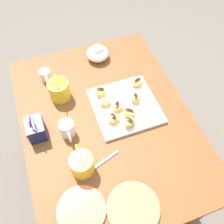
{
  "coord_description": "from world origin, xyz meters",
  "views": [
    {
      "loc": [
        -0.56,
        0.17,
        1.63
      ],
      "look_at": [
        0.01,
        -0.03,
        0.74
      ],
      "focal_mm": 39.79,
      "sensor_mm": 36.0,
      "label": 1
    }
  ],
  "objects_px": {
    "beignet_1": "(117,107)",
    "beignet_6": "(137,82)",
    "dining_table": "(107,134)",
    "beignet_5": "(130,123)",
    "beignet_7": "(113,119)",
    "cream_pitcher_white": "(67,129)",
    "coffee_mug_yellow_left": "(82,164)",
    "saucer_coral_left": "(82,210)",
    "saucer_coral_right": "(133,208)",
    "beignet_3": "(100,92)",
    "coffee_mug_yellow_right": "(59,89)",
    "beignet_0": "(105,102)",
    "pastry_plate_square": "(125,106)",
    "beignet_4": "(135,99)",
    "beignet_2": "(129,112)",
    "chocolate_sauce_pitcher": "(46,75)",
    "ice_cream_bowl": "(98,53)",
    "sugar_caddy": "(36,129)"
  },
  "relations": [
    {
      "from": "beignet_1",
      "to": "beignet_6",
      "type": "height_order",
      "value": "beignet_6"
    },
    {
      "from": "chocolate_sauce_pitcher",
      "to": "beignet_0",
      "type": "distance_m",
      "value": 0.33
    },
    {
      "from": "cream_pitcher_white",
      "to": "beignet_4",
      "type": "xyz_separation_m",
      "value": [
        0.05,
        -0.32,
        -0.0
      ]
    },
    {
      "from": "pastry_plate_square",
      "to": "cream_pitcher_white",
      "type": "distance_m",
      "value": 0.28
    },
    {
      "from": "coffee_mug_yellow_left",
      "to": "beignet_1",
      "type": "height_order",
      "value": "coffee_mug_yellow_left"
    },
    {
      "from": "coffee_mug_yellow_right",
      "to": "chocolate_sauce_pitcher",
      "type": "xyz_separation_m",
      "value": [
        0.12,
        0.04,
        -0.02
      ]
    },
    {
      "from": "saucer_coral_right",
      "to": "beignet_1",
      "type": "height_order",
      "value": "beignet_1"
    },
    {
      "from": "coffee_mug_yellow_left",
      "to": "pastry_plate_square",
      "type": "bearing_deg",
      "value": -49.87
    },
    {
      "from": "saucer_coral_left",
      "to": "saucer_coral_right",
      "type": "bearing_deg",
      "value": -107.15
    },
    {
      "from": "dining_table",
      "to": "coffee_mug_yellow_right",
      "type": "bearing_deg",
      "value": 39.85
    },
    {
      "from": "sugar_caddy",
      "to": "saucer_coral_right",
      "type": "height_order",
      "value": "sugar_caddy"
    },
    {
      "from": "pastry_plate_square",
      "to": "chocolate_sauce_pitcher",
      "type": "distance_m",
      "value": 0.41
    },
    {
      "from": "saucer_coral_left",
      "to": "coffee_mug_yellow_right",
      "type": "bearing_deg",
      "value": -5.05
    },
    {
      "from": "beignet_0",
      "to": "beignet_3",
      "type": "xyz_separation_m",
      "value": [
        0.06,
        0.0,
        0.0
      ]
    },
    {
      "from": "cream_pitcher_white",
      "to": "beignet_7",
      "type": "xyz_separation_m",
      "value": [
        -0.01,
        -0.19,
        -0.01
      ]
    },
    {
      "from": "beignet_0",
      "to": "beignet_3",
      "type": "height_order",
      "value": "beignet_3"
    },
    {
      "from": "beignet_7",
      "to": "saucer_coral_left",
      "type": "bearing_deg",
      "value": 143.32
    },
    {
      "from": "chocolate_sauce_pitcher",
      "to": "beignet_4",
      "type": "height_order",
      "value": "chocolate_sauce_pitcher"
    },
    {
      "from": "dining_table",
      "to": "ice_cream_bowl",
      "type": "bearing_deg",
      "value": -12.0
    },
    {
      "from": "ice_cream_bowl",
      "to": "sugar_caddy",
      "type": "bearing_deg",
      "value": 132.92
    },
    {
      "from": "beignet_5",
      "to": "beignet_7",
      "type": "xyz_separation_m",
      "value": [
        0.04,
        0.06,
        -0.0
      ]
    },
    {
      "from": "saucer_coral_right",
      "to": "beignet_4",
      "type": "distance_m",
      "value": 0.46
    },
    {
      "from": "saucer_coral_right",
      "to": "beignet_0",
      "type": "bearing_deg",
      "value": -6.18
    },
    {
      "from": "cream_pitcher_white",
      "to": "saucer_coral_left",
      "type": "bearing_deg",
      "value": 174.32
    },
    {
      "from": "beignet_2",
      "to": "beignet_4",
      "type": "relative_size",
      "value": 1.26
    },
    {
      "from": "beignet_1",
      "to": "beignet_5",
      "type": "bearing_deg",
      "value": -168.65
    },
    {
      "from": "ice_cream_bowl",
      "to": "saucer_coral_right",
      "type": "distance_m",
      "value": 0.77
    },
    {
      "from": "dining_table",
      "to": "chocolate_sauce_pitcher",
      "type": "distance_m",
      "value": 0.41
    },
    {
      "from": "coffee_mug_yellow_right",
      "to": "beignet_0",
      "type": "distance_m",
      "value": 0.22
    },
    {
      "from": "beignet_0",
      "to": "beignet_2",
      "type": "distance_m",
      "value": 0.12
    },
    {
      "from": "coffee_mug_yellow_left",
      "to": "saucer_coral_left",
      "type": "xyz_separation_m",
      "value": [
        -0.15,
        0.05,
        -0.04
      ]
    },
    {
      "from": "cream_pitcher_white",
      "to": "beignet_5",
      "type": "height_order",
      "value": "cream_pitcher_white"
    },
    {
      "from": "beignet_0",
      "to": "beignet_7",
      "type": "height_order",
      "value": "same"
    },
    {
      "from": "saucer_coral_left",
      "to": "sugar_caddy",
      "type": "bearing_deg",
      "value": 13.93
    },
    {
      "from": "beignet_2",
      "to": "dining_table",
      "type": "bearing_deg",
      "value": 76.35
    },
    {
      "from": "beignet_0",
      "to": "ice_cream_bowl",
      "type": "bearing_deg",
      "value": -11.73
    },
    {
      "from": "dining_table",
      "to": "beignet_5",
      "type": "bearing_deg",
      "value": -133.82
    },
    {
      "from": "beignet_6",
      "to": "beignet_7",
      "type": "xyz_separation_m",
      "value": [
        -0.15,
        0.17,
        0.0
      ]
    },
    {
      "from": "saucer_coral_left",
      "to": "beignet_3",
      "type": "bearing_deg",
      "value": -25.71
    },
    {
      "from": "beignet_7",
      "to": "cream_pitcher_white",
      "type": "bearing_deg",
      "value": 86.27
    },
    {
      "from": "coffee_mug_yellow_left",
      "to": "beignet_1",
      "type": "bearing_deg",
      "value": -45.83
    },
    {
      "from": "pastry_plate_square",
      "to": "beignet_1",
      "type": "bearing_deg",
      "value": 100.04
    },
    {
      "from": "coffee_mug_yellow_right",
      "to": "beignet_0",
      "type": "height_order",
      "value": "coffee_mug_yellow_right"
    },
    {
      "from": "coffee_mug_yellow_left",
      "to": "beignet_5",
      "type": "height_order",
      "value": "coffee_mug_yellow_left"
    },
    {
      "from": "saucer_coral_right",
      "to": "beignet_4",
      "type": "bearing_deg",
      "value": -23.24
    },
    {
      "from": "coffee_mug_yellow_left",
      "to": "beignet_7",
      "type": "height_order",
      "value": "coffee_mug_yellow_left"
    },
    {
      "from": "saucer_coral_right",
      "to": "beignet_3",
      "type": "relative_size",
      "value": 3.56
    },
    {
      "from": "coffee_mug_yellow_left",
      "to": "beignet_0",
      "type": "relative_size",
      "value": 2.78
    },
    {
      "from": "dining_table",
      "to": "beignet_7",
      "type": "distance_m",
      "value": 0.18
    },
    {
      "from": "pastry_plate_square",
      "to": "saucer_coral_left",
      "type": "distance_m",
      "value": 0.47
    }
  ]
}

